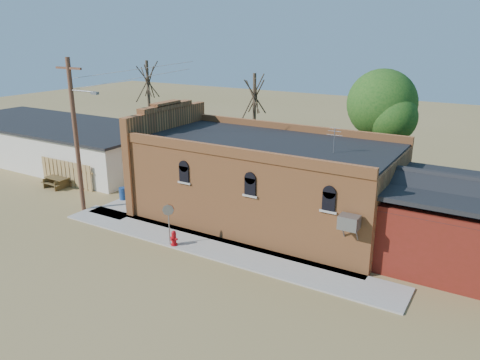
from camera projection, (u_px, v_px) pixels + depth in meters
The scene contains 15 objects.
ground at pixel (178, 248), 23.39m from camera, with size 120.00×120.00×0.00m, color olive.
sidewalk_south at pixel (213, 247), 23.37m from camera, with size 19.00×2.20×0.08m, color #9E9991.
sidewalk_west at pixel (160, 192), 31.37m from camera, with size 2.60×10.00×0.08m, color #9E9991.
brick_bar at pixel (260, 180), 26.35m from camera, with size 16.40×7.97×6.30m.
red_shed at pixel (448, 215), 21.53m from camera, with size 5.40×6.40×4.30m.
storage_building at pixel (57, 142), 38.77m from camera, with size 20.40×8.40×3.17m.
wood_fence at pixel (66, 173), 32.51m from camera, with size 5.20×0.10×1.80m, color #9E7747, non-canonical shape.
utility_pole at pixel (76, 133), 26.92m from camera, with size 3.12×0.26×9.00m.
tree_bare_near at pixel (254, 95), 33.65m from camera, with size 2.80×2.80×7.65m.
tree_bare_far at pixel (148, 80), 39.75m from camera, with size 2.80×2.80×8.16m.
tree_leafy at pixel (382, 104), 29.65m from camera, with size 4.40×4.40×8.15m.
fire_hydrant at pixel (174, 238), 23.41m from camera, with size 0.45×0.42×0.78m.
stop_sign at pixel (168, 214), 23.12m from camera, with size 0.48×0.41×2.15m.
trash_barrel at pixel (123, 194), 29.81m from camera, with size 0.50×0.50×0.77m, color navy.
picnic_table at pixel (57, 181), 32.30m from camera, with size 1.74×1.36×0.72m.
Camera 1 is at (13.61, -16.60, 10.37)m, focal length 35.00 mm.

